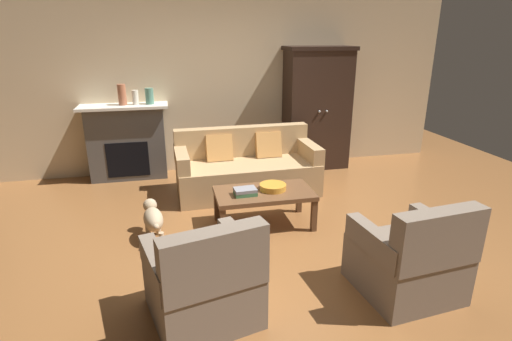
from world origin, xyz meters
name	(u,v)px	position (x,y,z in m)	size (l,w,h in m)	color
ground_plane	(264,237)	(0.00, 0.00, 0.00)	(9.60, 9.60, 0.00)	brown
back_wall	(226,80)	(0.00, 2.55, 1.40)	(7.20, 0.10, 2.80)	beige
fireplace	(127,142)	(-1.55, 2.30, 0.57)	(1.26, 0.48, 1.12)	#4C4947
armoire	(317,108)	(1.40, 2.22, 0.96)	(1.06, 0.57, 1.92)	black
couch	(247,169)	(0.08, 1.37, 0.32)	(1.94, 0.89, 0.86)	tan
coffee_table	(264,196)	(0.06, 0.29, 0.37)	(1.10, 0.60, 0.42)	brown
fruit_bowl	(273,187)	(0.17, 0.32, 0.45)	(0.30, 0.30, 0.07)	orange
book_stack	(245,192)	(-0.16, 0.23, 0.46)	(0.25, 0.18, 0.08)	#427A4C
mantel_vase_terracotta	(122,95)	(-1.55, 2.28, 1.27)	(0.12, 0.12, 0.30)	#A86042
mantel_vase_cream	(135,97)	(-1.37, 2.28, 1.22)	(0.09, 0.09, 0.21)	beige
mantel_vase_jade	(150,96)	(-1.17, 2.28, 1.24)	(0.12, 0.12, 0.23)	slate
armchair_near_left	(204,283)	(-0.76, -1.16, 0.32)	(0.92, 0.92, 0.88)	#756656
armchair_near_right	(410,260)	(0.95, -1.21, 0.32)	(0.85, 0.84, 0.88)	#756656
dog	(153,218)	(-1.17, 0.23, 0.25)	(0.26, 0.57, 0.39)	tan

